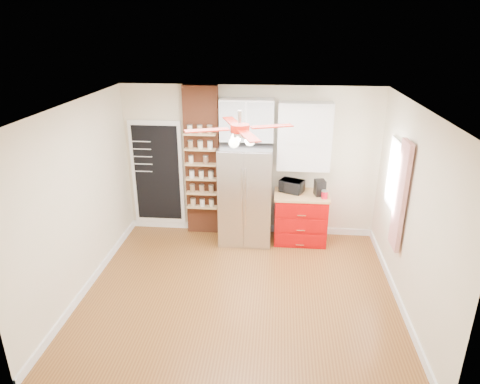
# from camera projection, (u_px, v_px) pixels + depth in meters

# --- Properties ---
(floor) EXTENTS (4.50, 4.50, 0.00)m
(floor) POSITION_uv_depth(u_px,v_px,m) (240.00, 292.00, 6.25)
(floor) COLOR brown
(floor) RESTS_ON ground
(ceiling) EXTENTS (4.50, 4.50, 0.00)m
(ceiling) POSITION_uv_depth(u_px,v_px,m) (240.00, 107.00, 5.26)
(ceiling) COLOR white
(ceiling) RESTS_ON wall_back
(wall_back) EXTENTS (4.50, 0.02, 2.70)m
(wall_back) POSITION_uv_depth(u_px,v_px,m) (250.00, 162.00, 7.60)
(wall_back) COLOR beige
(wall_back) RESTS_ON floor
(wall_front) EXTENTS (4.50, 0.02, 2.70)m
(wall_front) POSITION_uv_depth(u_px,v_px,m) (220.00, 295.00, 3.90)
(wall_front) COLOR beige
(wall_front) RESTS_ON floor
(wall_left) EXTENTS (0.02, 4.00, 2.70)m
(wall_left) POSITION_uv_depth(u_px,v_px,m) (79.00, 201.00, 5.95)
(wall_left) COLOR beige
(wall_left) RESTS_ON floor
(wall_right) EXTENTS (0.02, 4.00, 2.70)m
(wall_right) POSITION_uv_depth(u_px,v_px,m) (412.00, 214.00, 5.56)
(wall_right) COLOR beige
(wall_right) RESTS_ON floor
(chalkboard) EXTENTS (0.95, 0.05, 1.95)m
(chalkboard) POSITION_uv_depth(u_px,v_px,m) (157.00, 173.00, 7.81)
(chalkboard) COLOR white
(chalkboard) RESTS_ON wall_back
(brick_pillar) EXTENTS (0.60, 0.16, 2.70)m
(brick_pillar) POSITION_uv_depth(u_px,v_px,m) (202.00, 162.00, 7.60)
(brick_pillar) COLOR brown
(brick_pillar) RESTS_ON floor
(fridge) EXTENTS (0.90, 0.70, 1.75)m
(fridge) POSITION_uv_depth(u_px,v_px,m) (246.00, 195.00, 7.44)
(fridge) COLOR silver
(fridge) RESTS_ON floor
(upper_glass_cabinet) EXTENTS (0.90, 0.35, 0.70)m
(upper_glass_cabinet) POSITION_uv_depth(u_px,v_px,m) (247.00, 120.00, 7.15)
(upper_glass_cabinet) COLOR white
(upper_glass_cabinet) RESTS_ON wall_back
(red_cabinet) EXTENTS (0.94, 0.64, 0.90)m
(red_cabinet) POSITION_uv_depth(u_px,v_px,m) (300.00, 218.00, 7.56)
(red_cabinet) COLOR #A70405
(red_cabinet) RESTS_ON floor
(upper_shelf_unit) EXTENTS (0.90, 0.30, 1.15)m
(upper_shelf_unit) POSITION_uv_depth(u_px,v_px,m) (304.00, 137.00, 7.19)
(upper_shelf_unit) COLOR white
(upper_shelf_unit) RESTS_ON wall_back
(window) EXTENTS (0.04, 0.75, 1.05)m
(window) POSITION_uv_depth(u_px,v_px,m) (395.00, 176.00, 6.32)
(window) COLOR white
(window) RESTS_ON wall_right
(curtain) EXTENTS (0.06, 0.40, 1.55)m
(curtain) POSITION_uv_depth(u_px,v_px,m) (400.00, 196.00, 5.85)
(curtain) COLOR #AC1A16
(curtain) RESTS_ON wall_right
(ceiling_fan) EXTENTS (1.40, 1.40, 0.44)m
(ceiling_fan) POSITION_uv_depth(u_px,v_px,m) (240.00, 129.00, 5.36)
(ceiling_fan) COLOR silver
(ceiling_fan) RESTS_ON ceiling
(toaster_oven) EXTENTS (0.47, 0.41, 0.22)m
(toaster_oven) POSITION_uv_depth(u_px,v_px,m) (292.00, 186.00, 7.46)
(toaster_oven) COLOR black
(toaster_oven) RESTS_ON red_cabinet
(coffee_maker) EXTENTS (0.20, 0.23, 0.27)m
(coffee_maker) POSITION_uv_depth(u_px,v_px,m) (320.00, 188.00, 7.31)
(coffee_maker) COLOR black
(coffee_maker) RESTS_ON red_cabinet
(canister_left) EXTENTS (0.12, 0.12, 0.13)m
(canister_left) POSITION_uv_depth(u_px,v_px,m) (324.00, 195.00, 7.18)
(canister_left) COLOR red
(canister_left) RESTS_ON red_cabinet
(canister_right) EXTENTS (0.10, 0.10, 0.15)m
(canister_right) POSITION_uv_depth(u_px,v_px,m) (323.00, 189.00, 7.39)
(canister_right) COLOR #B40A1A
(canister_right) RESTS_ON red_cabinet
(pantry_jar_oats) EXTENTS (0.09, 0.09, 0.13)m
(pantry_jar_oats) POSITION_uv_depth(u_px,v_px,m) (191.00, 159.00, 7.48)
(pantry_jar_oats) COLOR beige
(pantry_jar_oats) RESTS_ON brick_pillar
(pantry_jar_beans) EXTENTS (0.11, 0.11, 0.13)m
(pantry_jar_beans) POSITION_uv_depth(u_px,v_px,m) (206.00, 160.00, 7.46)
(pantry_jar_beans) COLOR brown
(pantry_jar_beans) RESTS_ON brick_pillar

